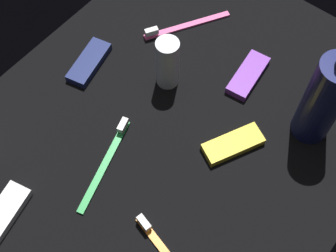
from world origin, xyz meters
TOP-DOWN VIEW (x-y plane):
  - ground_plane at (0.00, 0.00)cm, footprint 84.00×64.00cm
  - lotion_bottle at (16.35, -18.38)cm, footprint 6.36×6.36cm
  - deodorant_stick at (8.79, 7.18)cm, footprint 4.14×4.14cm
  - toothbrush_green at (-10.21, 4.85)cm, footprint 17.58×6.33cm
  - toothbrush_pink at (20.45, 12.89)cm, footprint 16.09×10.21cm
  - snack_bar_yellow at (5.13, -10.06)cm, footprint 11.10×8.18cm
  - snack_bar_purple at (18.63, -4.01)cm, footprint 10.80×5.21cm
  - snack_bar_white at (-27.68, 11.01)cm, footprint 11.03×6.22cm
  - snack_bar_navy at (2.35, 20.93)cm, footprint 11.04×6.28cm

SIDE VIEW (x-z plane):
  - ground_plane at x=0.00cm, z-range -1.20..0.00cm
  - toothbrush_green at x=-10.21cm, z-range -0.44..1.66cm
  - toothbrush_pink at x=20.45cm, z-range -0.44..1.66cm
  - snack_bar_yellow at x=5.13cm, z-range 0.00..1.50cm
  - snack_bar_purple at x=18.63cm, z-range 0.00..1.50cm
  - snack_bar_white at x=-27.68cm, z-range 0.00..1.50cm
  - snack_bar_navy at x=2.35cm, z-range 0.00..1.50cm
  - deodorant_stick at x=8.79cm, z-range 0.00..10.70cm
  - lotion_bottle at x=16.35cm, z-range -1.21..19.67cm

